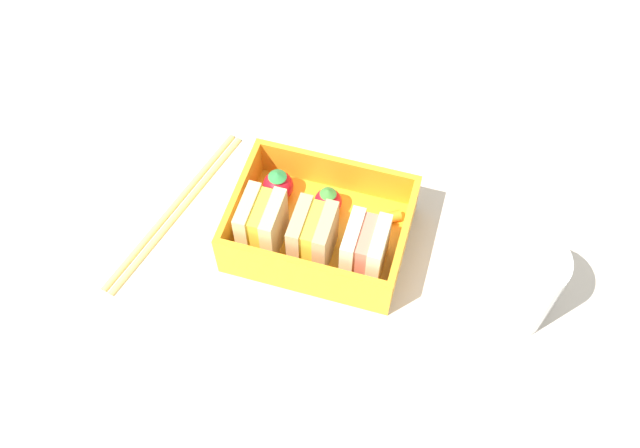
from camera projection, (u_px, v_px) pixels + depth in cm
name	position (u px, v px, depth cm)	size (l,w,h in cm)	color
ground_plane	(320.00, 244.00, 69.78)	(120.00, 120.00, 2.00)	beige
bento_tray	(320.00, 236.00, 68.43)	(16.36, 12.21, 1.20)	#FAA021
bento_rim	(320.00, 221.00, 66.15)	(16.36, 12.21, 4.18)	#FAA021
sandwich_left	(365.00, 249.00, 63.46)	(3.58, 4.68, 5.98)	beige
sandwich_center_left	(313.00, 236.00, 64.19)	(3.58, 4.68, 5.98)	tan
sandwich_center	(262.00, 224.00, 64.91)	(3.58, 4.68, 5.98)	#E4C27F
carrot_stick_far_left	(378.00, 220.00, 67.99)	(1.10, 1.10, 4.52)	orange
strawberry_left	(329.00, 201.00, 68.06)	(2.68, 2.68, 3.28)	red
strawberry_far_left	(278.00, 185.00, 68.88)	(3.00, 3.00, 3.60)	red
chopstick_pair	(175.00, 208.00, 70.39)	(6.69, 20.92, 0.70)	tan
drinking_glass	(520.00, 285.00, 61.13)	(6.35, 6.35, 9.13)	white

